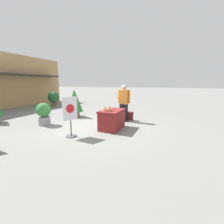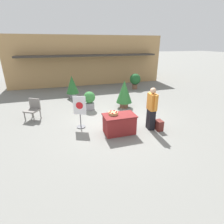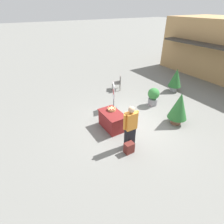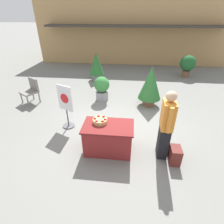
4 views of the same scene
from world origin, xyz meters
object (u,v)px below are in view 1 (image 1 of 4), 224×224
object	(u,v)px
display_table	(112,119)
potted_plant_near_right	(53,98)
poster_board	(70,116)
potted_plant_far_right	(75,101)
potted_plant_far_left	(44,113)
person_visitor	(124,103)
backpack	(129,116)
apple_basket	(107,109)

from	to	relation	value
display_table	potted_plant_near_right	distance (m)	7.18
display_table	poster_board	world-z (taller)	poster_board
potted_plant_far_right	potted_plant_near_right	distance (m)	4.28
potted_plant_far_left	potted_plant_far_right	bearing A→B (deg)	-8.36
display_table	person_visitor	world-z (taller)	person_visitor
display_table	backpack	size ratio (longest dim) A/B	2.92
backpack	poster_board	distance (m)	3.24
apple_basket	potted_plant_far_left	size ratio (longest dim) A/B	0.37
display_table	person_visitor	distance (m)	1.42
person_visitor	potted_plant_near_right	world-z (taller)	person_visitor
poster_board	person_visitor	bearing A→B (deg)	94.54
apple_basket	backpack	world-z (taller)	apple_basket
person_visitor	potted_plant_far_left	xyz separation A→B (m)	(-1.95, 2.97, -0.35)
potted_plant_near_right	potted_plant_far_left	size ratio (longest dim) A/B	1.20
potted_plant_near_right	potted_plant_far_left	bearing A→B (deg)	-140.70
person_visitor	potted_plant_near_right	bearing A→B (deg)	-106.62
person_visitor	display_table	bearing A→B (deg)	-0.00
display_table	potted_plant_near_right	xyz separation A→B (m)	(3.48, 6.27, 0.32)
display_table	potted_plant_near_right	world-z (taller)	potted_plant_near_right
apple_basket	display_table	bearing A→B (deg)	-27.42
apple_basket	potted_plant_far_left	world-z (taller)	potted_plant_far_left
potted_plant_far_left	apple_basket	bearing A→B (deg)	-81.69
apple_basket	potted_plant_near_right	xyz separation A→B (m)	(3.69, 6.16, -0.11)
potted_plant_near_right	potted_plant_far_left	xyz separation A→B (m)	(-4.10, -3.35, -0.18)
backpack	poster_board	bearing A→B (deg)	158.09
poster_board	potted_plant_far_left	size ratio (longest dim) A/B	1.40
display_table	backpack	xyz separation A→B (m)	(1.60, -0.26, -0.17)
poster_board	potted_plant_far_right	xyz separation A→B (m)	(2.58, 1.72, 0.12)
person_visitor	potted_plant_near_right	distance (m)	6.68
person_visitor	poster_board	xyz separation A→B (m)	(-2.69, 0.98, -0.16)
person_visitor	poster_board	world-z (taller)	person_visitor
display_table	apple_basket	world-z (taller)	apple_basket
display_table	potted_plant_far_right	xyz separation A→B (m)	(1.21, 2.65, 0.46)
person_visitor	backpack	bearing A→B (deg)	143.84
backpack	apple_basket	bearing A→B (deg)	168.36
person_visitor	potted_plant_far_right	bearing A→B (deg)	-85.30
backpack	potted_plant_far_left	bearing A→B (deg)	124.91
apple_basket	person_visitor	world-z (taller)	person_visitor
person_visitor	backpack	world-z (taller)	person_visitor
display_table	potted_plant_far_left	xyz separation A→B (m)	(-0.62, 2.92, 0.15)
apple_basket	potted_plant_near_right	distance (m)	7.18
apple_basket	person_visitor	bearing A→B (deg)	-5.91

